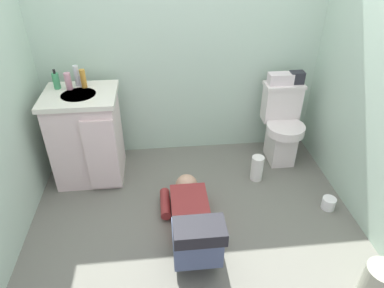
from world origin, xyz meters
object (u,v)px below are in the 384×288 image
bottle_amber (83,79)px  bottle_clear (77,76)px  person_plumber (192,222)px  vanity_cabinet (87,136)px  toiletry_bag (297,77)px  trash_can (379,284)px  faucet (80,81)px  toilet_paper_roll (329,203)px  tissue_box (281,79)px  paper_towel_roll (257,168)px  bottle_pink (68,81)px  toilet (282,125)px  soap_dispenser (56,81)px

bottle_amber → bottle_clear: bearing=148.4°
person_plumber → bottle_clear: bottle_clear is taller
vanity_cabinet → toiletry_bag: size_ratio=6.61×
toiletry_bag → bottle_amber: 1.87m
bottle_clear → trash_can: 2.65m
faucet → toiletry_bag: 1.90m
toilet_paper_roll → trash_can: bearing=-94.3°
faucet → toilet_paper_roll: 2.29m
vanity_cabinet → bottle_amber: 0.50m
person_plumber → tissue_box: (0.91, 1.06, 0.62)m
faucet → paper_towel_roll: bearing=-14.0°
person_plumber → trash_can: size_ratio=4.00×
tissue_box → toiletry_bag: (0.15, 0.00, 0.01)m
paper_towel_roll → toilet_paper_roll: size_ratio=2.17×
person_plumber → bottle_pink: (-0.92, 0.98, 0.71)m
toiletry_bag → paper_towel_roll: 0.90m
vanity_cabinet → tissue_box: size_ratio=3.73×
toilet → person_plumber: (-0.96, -0.97, -0.19)m
soap_dispenser → faucet: bearing=6.0°
tissue_box → vanity_cabinet: bearing=-174.0°
vanity_cabinet → trash_can: bearing=-37.4°
bottle_clear → bottle_amber: 0.07m
faucet → toilet_paper_roll: bearing=-22.3°
toilet → tissue_box: bearing=116.4°
soap_dispenser → bottle_clear: 0.17m
paper_towel_roll → bottle_clear: bearing=165.7°
bottle_pink → trash_can: (2.01, -1.57, -0.76)m
toilet → tissue_box: (-0.05, 0.09, 0.43)m
trash_can → toilet_paper_roll: 0.81m
person_plumber → bottle_amber: bottle_amber is taller
vanity_cabinet → bottle_clear: size_ratio=4.59×
vanity_cabinet → soap_dispenser: soap_dispenser is taller
toilet → bottle_clear: (-1.82, 0.07, 0.54)m
toilet → bottle_amber: bearing=178.9°
bottle_pink → bottle_clear: (0.06, 0.06, 0.02)m
toilet → bottle_clear: bearing=177.9°
trash_can → vanity_cabinet: bearing=142.6°
soap_dispenser → bottle_clear: size_ratio=0.93×
bottle_pink → bottle_clear: size_ratio=0.78×
vanity_cabinet → toiletry_bag: toiletry_bag is taller
tissue_box → toiletry_bag: size_ratio=1.77×
toiletry_bag → paper_towel_roll: toiletry_bag is taller
vanity_cabinet → faucet: bearing=91.3°
person_plumber → bottle_pink: bottle_pink is taller
toiletry_bag → toilet_paper_roll: 1.14m
paper_towel_roll → toilet_paper_roll: paper_towel_roll is taller
person_plumber → toiletry_bag: toiletry_bag is taller
person_plumber → vanity_cabinet: bearing=133.3°
toilet → faucet: (-1.79, 0.05, 0.50)m
bottle_pink → bottle_amber: bearing=11.6°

